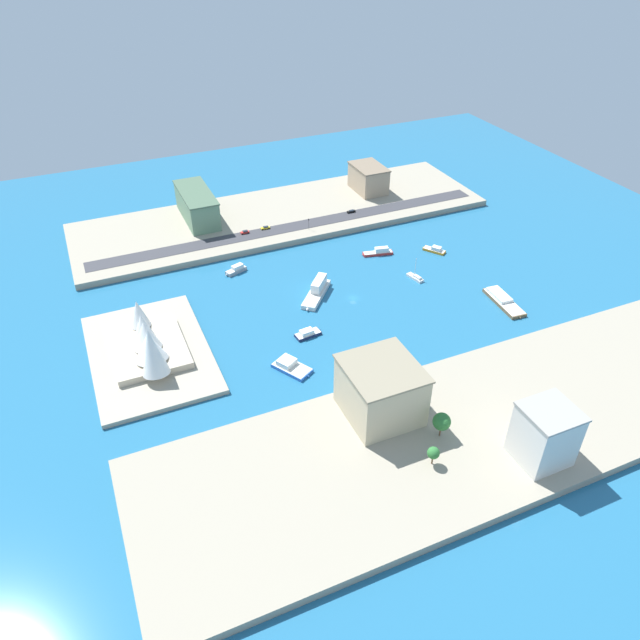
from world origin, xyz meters
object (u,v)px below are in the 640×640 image
at_px(patrol_launch_navy, 308,333).
at_px(taxi_yellow_cab, 265,228).
at_px(tugboat_red, 379,252).
at_px(pickup_red, 245,232).
at_px(catamaran_blue, 290,366).
at_px(ferry_white_commuter, 317,290).
at_px(traffic_light_waterfront, 309,222).
at_px(opera_landmark, 148,342).
at_px(hotel_broad_white, 545,434).
at_px(yacht_sleek_gray, 236,270).
at_px(water_taxi_orange, 435,250).
at_px(suv_black, 351,211).
at_px(sailboat_small_white, 415,277).
at_px(apartment_midrise_tan, 368,178).
at_px(barge_flat_brown, 503,300).
at_px(office_block_beige, 381,390).
at_px(terminal_long_green, 197,205).

xyz_separation_m(patrol_launch_navy, taxi_yellow_cab, (96.04, -14.54, 3.09)).
relative_size(tugboat_red, pickup_red, 3.60).
relative_size(catamaran_blue, ferry_white_commuter, 0.75).
relative_size(patrol_launch_navy, traffic_light_waterfront, 1.93).
bearing_deg(opera_landmark, ferry_white_commuter, -78.04).
bearing_deg(hotel_broad_white, catamaran_blue, 36.28).
distance_m(yacht_sleek_gray, water_taxi_orange, 106.06).
bearing_deg(suv_black, ferry_white_commuter, 142.88).
bearing_deg(sailboat_small_white, suv_black, -0.55).
relative_size(catamaran_blue, pickup_red, 3.76).
distance_m(apartment_midrise_tan, suv_black, 34.98).
height_order(barge_flat_brown, ferry_white_commuter, ferry_white_commuter).
bearing_deg(traffic_light_waterfront, catamaran_blue, 153.52).
distance_m(ferry_white_commuter, pickup_red, 68.88).
height_order(suv_black, traffic_light_waterfront, traffic_light_waterfront).
relative_size(apartment_midrise_tan, taxi_yellow_cab, 4.92).
relative_size(yacht_sleek_gray, opera_landmark, 0.28).
bearing_deg(tugboat_red, patrol_launch_navy, 129.20).
relative_size(hotel_broad_white, opera_landmark, 0.47).
distance_m(taxi_yellow_cab, traffic_light_waterfront, 24.54).
height_order(barge_flat_brown, office_block_beige, office_block_beige).
height_order(yacht_sleek_gray, ferry_white_commuter, ferry_white_commuter).
bearing_deg(terminal_long_green, catamaran_blue, -179.41).
bearing_deg(tugboat_red, catamaran_blue, 131.51).
relative_size(tugboat_red, traffic_light_waterfront, 2.61).
xyz_separation_m(office_block_beige, opera_landmark, (67.44, 69.85, -4.75)).
xyz_separation_m(water_taxi_orange, taxi_yellow_cab, (54.78, 76.45, 3.14)).
bearing_deg(hotel_broad_white, terminal_long_green, 15.10).
bearing_deg(yacht_sleek_gray, sailboat_small_white, -117.69).
bearing_deg(catamaran_blue, terminal_long_green, 0.59).
bearing_deg(hotel_broad_white, patrol_launch_navy, 24.07).
relative_size(traffic_light_waterfront, opera_landmark, 0.14).
bearing_deg(office_block_beige, water_taxi_orange, -41.47).
height_order(apartment_midrise_tan, suv_black, apartment_midrise_tan).
xyz_separation_m(hotel_broad_white, office_block_beige, (39.93, 38.74, -0.06)).
relative_size(apartment_midrise_tan, terminal_long_green, 0.59).
xyz_separation_m(sailboat_small_white, taxi_yellow_cab, (74.46, 52.54, 3.37)).
bearing_deg(apartment_midrise_tan, traffic_light_waterfront, 122.04).
height_order(hotel_broad_white, opera_landmark, opera_landmark).
bearing_deg(suv_black, patrol_launch_navy, 144.68).
xyz_separation_m(sailboat_small_white, suv_black, (74.10, -0.71, 3.34)).
bearing_deg(sailboat_small_white, water_taxi_orange, -50.54).
height_order(yacht_sleek_gray, suv_black, suv_black).
relative_size(yacht_sleek_gray, terminal_long_green, 0.29).
height_order(sailboat_small_white, hotel_broad_white, hotel_broad_white).
bearing_deg(office_block_beige, pickup_red, 0.75).
height_order(hotel_broad_white, taxi_yellow_cab, hotel_broad_white).
height_order(barge_flat_brown, traffic_light_waterfront, traffic_light_waterfront).
bearing_deg(ferry_white_commuter, hotel_broad_white, -168.01).
height_order(hotel_broad_white, office_block_beige, hotel_broad_white).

